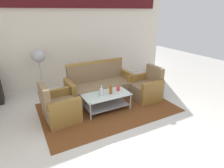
{
  "coord_description": "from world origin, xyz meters",
  "views": [
    {
      "loc": [
        -1.79,
        -2.69,
        2.22
      ],
      "look_at": [
        0.09,
        0.81,
        0.65
      ],
      "focal_mm": 29.77,
      "sensor_mm": 36.0,
      "label": 1
    }
  ],
  "objects_px": {
    "bottle_clear": "(101,92)",
    "cup": "(118,89)",
    "coffee_table": "(106,99)",
    "couch": "(100,87)",
    "bottle_green": "(101,90)",
    "armchair_left": "(60,108)",
    "armchair_right": "(146,88)",
    "bottle_brown": "(111,90)",
    "pedestal_fan": "(39,59)"
  },
  "relations": [
    {
      "from": "cup",
      "to": "armchair_right",
      "type": "bearing_deg",
      "value": 1.7
    },
    {
      "from": "couch",
      "to": "pedestal_fan",
      "type": "distance_m",
      "value": 1.84
    },
    {
      "from": "bottle_clear",
      "to": "cup",
      "type": "xyz_separation_m",
      "value": [
        0.49,
        0.08,
        -0.05
      ]
    },
    {
      "from": "armchair_left",
      "to": "bottle_brown",
      "type": "bearing_deg",
      "value": 81.63
    },
    {
      "from": "couch",
      "to": "armchair_right",
      "type": "distance_m",
      "value": 1.22
    },
    {
      "from": "armchair_left",
      "to": "bottle_green",
      "type": "relative_size",
      "value": 3.56
    },
    {
      "from": "armchair_left",
      "to": "bottle_brown",
      "type": "xyz_separation_m",
      "value": [
        1.19,
        -0.1,
        0.21
      ]
    },
    {
      "from": "bottle_clear",
      "to": "cup",
      "type": "distance_m",
      "value": 0.5
    },
    {
      "from": "couch",
      "to": "armchair_right",
      "type": "relative_size",
      "value": 2.13
    },
    {
      "from": "coffee_table",
      "to": "cup",
      "type": "bearing_deg",
      "value": 8.91
    },
    {
      "from": "bottle_green",
      "to": "bottle_clear",
      "type": "relative_size",
      "value": 0.94
    },
    {
      "from": "bottle_green",
      "to": "cup",
      "type": "xyz_separation_m",
      "value": [
        0.44,
        -0.04,
        -0.04
      ]
    },
    {
      "from": "bottle_clear",
      "to": "cup",
      "type": "bearing_deg",
      "value": 9.15
    },
    {
      "from": "armchair_right",
      "to": "bottle_clear",
      "type": "relative_size",
      "value": 3.33
    },
    {
      "from": "armchair_left",
      "to": "coffee_table",
      "type": "relative_size",
      "value": 0.77
    },
    {
      "from": "couch",
      "to": "cup",
      "type": "xyz_separation_m",
      "value": [
        0.19,
        -0.63,
        0.14
      ]
    },
    {
      "from": "armchair_left",
      "to": "pedestal_fan",
      "type": "bearing_deg",
      "value": 179.54
    },
    {
      "from": "armchair_right",
      "to": "bottle_green",
      "type": "bearing_deg",
      "value": 89.54
    },
    {
      "from": "couch",
      "to": "bottle_green",
      "type": "xyz_separation_m",
      "value": [
        -0.25,
        -0.59,
        0.19
      ]
    },
    {
      "from": "coffee_table",
      "to": "couch",
      "type": "bearing_deg",
      "value": 76.98
    },
    {
      "from": "couch",
      "to": "coffee_table",
      "type": "height_order",
      "value": "couch"
    },
    {
      "from": "bottle_green",
      "to": "coffee_table",
      "type": "bearing_deg",
      "value": -45.67
    },
    {
      "from": "cup",
      "to": "pedestal_fan",
      "type": "bearing_deg",
      "value": 131.68
    },
    {
      "from": "pedestal_fan",
      "to": "couch",
      "type": "bearing_deg",
      "value": -38.89
    },
    {
      "from": "armchair_left",
      "to": "armchair_right",
      "type": "relative_size",
      "value": 1.0
    },
    {
      "from": "armchair_right",
      "to": "bottle_green",
      "type": "distance_m",
      "value": 1.33
    },
    {
      "from": "bottle_green",
      "to": "pedestal_fan",
      "type": "distance_m",
      "value": 2.05
    },
    {
      "from": "armchair_left",
      "to": "bottle_brown",
      "type": "relative_size",
      "value": 3.77
    },
    {
      "from": "armchair_left",
      "to": "cup",
      "type": "relative_size",
      "value": 8.5
    },
    {
      "from": "armchair_right",
      "to": "couch",
      "type": "bearing_deg",
      "value": 60.23
    },
    {
      "from": "bottle_brown",
      "to": "bottle_clear",
      "type": "bearing_deg",
      "value": -179.25
    },
    {
      "from": "coffee_table",
      "to": "cup",
      "type": "xyz_separation_m",
      "value": [
        0.35,
        0.05,
        0.19
      ]
    },
    {
      "from": "coffee_table",
      "to": "pedestal_fan",
      "type": "distance_m",
      "value": 2.24
    },
    {
      "from": "bottle_brown",
      "to": "coffee_table",
      "type": "bearing_deg",
      "value": 169.11
    },
    {
      "from": "bottle_brown",
      "to": "pedestal_fan",
      "type": "bearing_deg",
      "value": 125.62
    },
    {
      "from": "coffee_table",
      "to": "bottle_brown",
      "type": "distance_m",
      "value": 0.25
    },
    {
      "from": "bottle_clear",
      "to": "coffee_table",
      "type": "bearing_deg",
      "value": 9.76
    },
    {
      "from": "cup",
      "to": "coffee_table",
      "type": "bearing_deg",
      "value": -171.09
    },
    {
      "from": "cup",
      "to": "couch",
      "type": "bearing_deg",
      "value": 106.7
    },
    {
      "from": "armchair_left",
      "to": "armchair_right",
      "type": "height_order",
      "value": "same"
    },
    {
      "from": "cup",
      "to": "pedestal_fan",
      "type": "relative_size",
      "value": 0.08
    },
    {
      "from": "pedestal_fan",
      "to": "cup",
      "type": "bearing_deg",
      "value": -48.32
    },
    {
      "from": "pedestal_fan",
      "to": "bottle_clear",
      "type": "bearing_deg",
      "value": -59.98
    },
    {
      "from": "couch",
      "to": "armchair_right",
      "type": "bearing_deg",
      "value": 149.07
    },
    {
      "from": "coffee_table",
      "to": "cup",
      "type": "height_order",
      "value": "cup"
    },
    {
      "from": "coffee_table",
      "to": "bottle_clear",
      "type": "xyz_separation_m",
      "value": [
        -0.14,
        -0.02,
        0.24
      ]
    },
    {
      "from": "bottle_green",
      "to": "bottle_brown",
      "type": "relative_size",
      "value": 1.06
    },
    {
      "from": "bottle_brown",
      "to": "couch",
      "type": "bearing_deg",
      "value": 85.78
    },
    {
      "from": "couch",
      "to": "coffee_table",
      "type": "distance_m",
      "value": 0.71
    },
    {
      "from": "armchair_right",
      "to": "coffee_table",
      "type": "height_order",
      "value": "armchair_right"
    }
  ]
}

